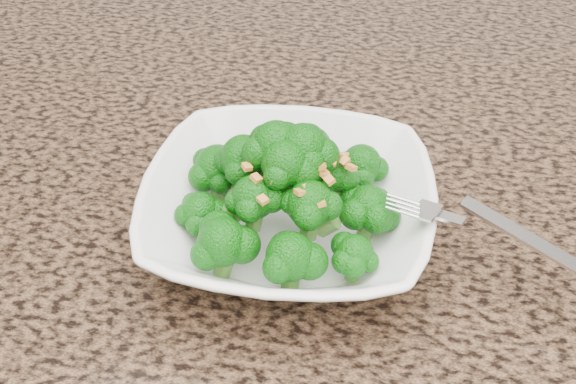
# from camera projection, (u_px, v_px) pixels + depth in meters

# --- Properties ---
(granite_counter) EXTENTS (1.64, 1.04, 0.03)m
(granite_counter) POSITION_uv_depth(u_px,v_px,m) (309.00, 209.00, 0.66)
(granite_counter) COLOR brown
(granite_counter) RESTS_ON cabinet
(bowl) EXTENTS (0.25, 0.25, 0.06)m
(bowl) POSITION_uv_depth(u_px,v_px,m) (288.00, 212.00, 0.59)
(bowl) COLOR white
(bowl) RESTS_ON granite_counter
(broccoli_pile) EXTENTS (0.21, 0.21, 0.07)m
(broccoli_pile) POSITION_uv_depth(u_px,v_px,m) (288.00, 149.00, 0.55)
(broccoli_pile) COLOR #0E650B
(broccoli_pile) RESTS_ON bowl
(garlic_topping) EXTENTS (0.12, 0.12, 0.01)m
(garlic_topping) POSITION_uv_depth(u_px,v_px,m) (288.00, 107.00, 0.52)
(garlic_topping) COLOR orange
(garlic_topping) RESTS_ON broccoli_pile
(fork) EXTENTS (0.17, 0.10, 0.01)m
(fork) POSITION_uv_depth(u_px,v_px,m) (455.00, 219.00, 0.53)
(fork) COLOR silver
(fork) RESTS_ON bowl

